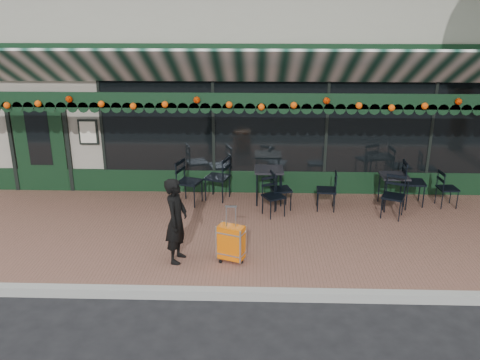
{
  "coord_description": "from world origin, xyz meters",
  "views": [
    {
      "loc": [
        -0.09,
        -6.57,
        4.13
      ],
      "look_at": [
        -0.36,
        1.6,
        1.27
      ],
      "focal_mm": 38.0,
      "sensor_mm": 36.0,
      "label": 1
    }
  ],
  "objects_px": {
    "woman": "(176,221)",
    "chair_a_front": "(393,197)",
    "chair_a_extra": "(448,189)",
    "cafe_table_a": "(394,178)",
    "chair_a_left": "(326,191)",
    "chair_b_left": "(217,178)",
    "chair_b_right": "(281,190)",
    "cafe_table_b": "(269,172)",
    "chair_a_right": "(413,183)",
    "chair_solo": "(189,182)",
    "suitcase": "(231,243)",
    "chair_b_front": "(274,197)"
  },
  "relations": [
    {
      "from": "chair_a_right",
      "to": "chair_a_extra",
      "type": "distance_m",
      "value": 0.69
    },
    {
      "from": "chair_a_extra",
      "to": "chair_solo",
      "type": "distance_m",
      "value": 5.3
    },
    {
      "from": "woman",
      "to": "chair_a_front",
      "type": "distance_m",
      "value": 4.37
    },
    {
      "from": "suitcase",
      "to": "cafe_table_b",
      "type": "xyz_separation_m",
      "value": [
        0.66,
        2.62,
        0.34
      ]
    },
    {
      "from": "chair_a_extra",
      "to": "chair_b_right",
      "type": "relative_size",
      "value": 0.95
    },
    {
      "from": "cafe_table_a",
      "to": "chair_a_left",
      "type": "xyz_separation_m",
      "value": [
        -1.39,
        -0.22,
        -0.2
      ]
    },
    {
      "from": "chair_b_right",
      "to": "chair_b_front",
      "type": "relative_size",
      "value": 1.03
    },
    {
      "from": "chair_b_right",
      "to": "woman",
      "type": "bearing_deg",
      "value": 128.66
    },
    {
      "from": "cafe_table_b",
      "to": "chair_a_extra",
      "type": "distance_m",
      "value": 3.66
    },
    {
      "from": "chair_a_left",
      "to": "chair_a_extra",
      "type": "relative_size",
      "value": 1.05
    },
    {
      "from": "cafe_table_b",
      "to": "chair_a_extra",
      "type": "relative_size",
      "value": 0.96
    },
    {
      "from": "chair_a_front",
      "to": "cafe_table_a",
      "type": "bearing_deg",
      "value": 100.31
    },
    {
      "from": "chair_a_right",
      "to": "cafe_table_a",
      "type": "bearing_deg",
      "value": 110.37
    },
    {
      "from": "chair_b_right",
      "to": "chair_solo",
      "type": "relative_size",
      "value": 0.86
    },
    {
      "from": "cafe_table_b",
      "to": "chair_b_left",
      "type": "xyz_separation_m",
      "value": [
        -1.08,
        0.14,
        -0.18
      ]
    },
    {
      "from": "chair_b_left",
      "to": "chair_b_right",
      "type": "bearing_deg",
      "value": 88.08
    },
    {
      "from": "cafe_table_b",
      "to": "chair_b_right",
      "type": "bearing_deg",
      "value": -56.29
    },
    {
      "from": "cafe_table_a",
      "to": "chair_b_left",
      "type": "relative_size",
      "value": 0.71
    },
    {
      "from": "cafe_table_b",
      "to": "chair_solo",
      "type": "height_order",
      "value": "chair_solo"
    },
    {
      "from": "chair_a_left",
      "to": "chair_b_right",
      "type": "bearing_deg",
      "value": -85.2
    },
    {
      "from": "woman",
      "to": "cafe_table_b",
      "type": "xyz_separation_m",
      "value": [
        1.53,
        2.63,
        -0.05
      ]
    },
    {
      "from": "woman",
      "to": "cafe_table_b",
      "type": "relative_size",
      "value": 1.92
    },
    {
      "from": "cafe_table_b",
      "to": "chair_a_right",
      "type": "bearing_deg",
      "value": -0.36
    },
    {
      "from": "chair_b_front",
      "to": "suitcase",
      "type": "bearing_deg",
      "value": -140.45
    },
    {
      "from": "chair_a_left",
      "to": "chair_b_right",
      "type": "distance_m",
      "value": 0.91
    },
    {
      "from": "cafe_table_b",
      "to": "chair_b_right",
      "type": "height_order",
      "value": "chair_b_right"
    },
    {
      "from": "chair_a_left",
      "to": "chair_a_right",
      "type": "bearing_deg",
      "value": 105.61
    },
    {
      "from": "chair_a_front",
      "to": "chair_b_right",
      "type": "height_order",
      "value": "chair_a_front"
    },
    {
      "from": "chair_a_front",
      "to": "chair_a_extra",
      "type": "bearing_deg",
      "value": 49.63
    },
    {
      "from": "suitcase",
      "to": "chair_a_right",
      "type": "xyz_separation_m",
      "value": [
        3.64,
        2.6,
        0.15
      ]
    },
    {
      "from": "chair_b_left",
      "to": "chair_a_right",
      "type": "bearing_deg",
      "value": 106.39
    },
    {
      "from": "suitcase",
      "to": "chair_a_extra",
      "type": "bearing_deg",
      "value": 51.33
    },
    {
      "from": "chair_a_front",
      "to": "chair_solo",
      "type": "height_order",
      "value": "chair_solo"
    },
    {
      "from": "chair_a_left",
      "to": "chair_a_right",
      "type": "relative_size",
      "value": 0.86
    },
    {
      "from": "woman",
      "to": "chair_a_front",
      "type": "bearing_deg",
      "value": -54.52
    },
    {
      "from": "chair_solo",
      "to": "cafe_table_a",
      "type": "bearing_deg",
      "value": -72.05
    },
    {
      "from": "chair_a_front",
      "to": "chair_b_front",
      "type": "xyz_separation_m",
      "value": [
        -2.32,
        0.01,
        -0.03
      ]
    },
    {
      "from": "chair_a_extra",
      "to": "chair_b_front",
      "type": "distance_m",
      "value": 3.62
    },
    {
      "from": "suitcase",
      "to": "chair_b_right",
      "type": "distance_m",
      "value": 2.43
    },
    {
      "from": "suitcase",
      "to": "chair_a_front",
      "type": "bearing_deg",
      "value": 53.14
    },
    {
      "from": "cafe_table_b",
      "to": "chair_a_right",
      "type": "distance_m",
      "value": 2.99
    },
    {
      "from": "woman",
      "to": "chair_a_left",
      "type": "xyz_separation_m",
      "value": [
        2.68,
        2.26,
        -0.3
      ]
    },
    {
      "from": "cafe_table_a",
      "to": "cafe_table_b",
      "type": "distance_m",
      "value": 2.55
    },
    {
      "from": "chair_a_left",
      "to": "chair_b_left",
      "type": "distance_m",
      "value": 2.29
    },
    {
      "from": "cafe_table_b",
      "to": "chair_b_right",
      "type": "xyz_separation_m",
      "value": [
        0.24,
        -0.36,
        -0.26
      ]
    },
    {
      "from": "chair_b_right",
      "to": "chair_b_front",
      "type": "height_order",
      "value": "chair_b_right"
    },
    {
      "from": "chair_a_right",
      "to": "chair_b_right",
      "type": "distance_m",
      "value": 2.76
    },
    {
      "from": "suitcase",
      "to": "chair_a_extra",
      "type": "height_order",
      "value": "suitcase"
    },
    {
      "from": "chair_a_right",
      "to": "chair_a_front",
      "type": "relative_size",
      "value": 1.12
    },
    {
      "from": "woman",
      "to": "cafe_table_b",
      "type": "bearing_deg",
      "value": -20.58
    }
  ]
}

